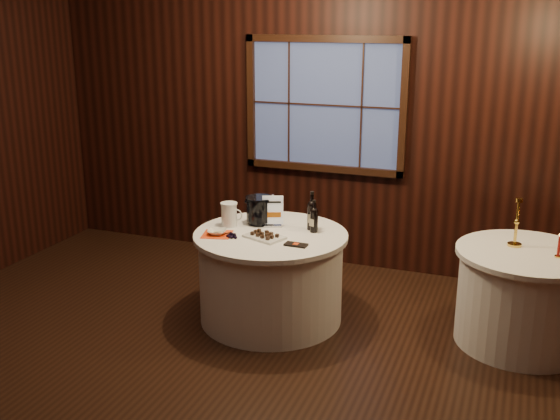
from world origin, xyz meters
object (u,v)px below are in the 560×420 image
at_px(side_table, 523,297).
at_px(ice_bucket, 259,210).
at_px(port_bottle_left, 312,213).
at_px(chocolate_box, 296,245).
at_px(main_table, 271,276).
at_px(brass_candlestick, 516,229).
at_px(sign_stand, 273,216).
at_px(cracker_bowl, 217,232).
at_px(red_candle, 559,248).
at_px(port_bottle_right, 314,218).
at_px(glass_pitcher, 229,214).
at_px(chocolate_plate, 264,236).
at_px(grape_bunch, 233,235).

height_order(side_table, ice_bucket, ice_bucket).
distance_m(port_bottle_left, chocolate_box, 0.45).
relative_size(main_table, brass_candlestick, 3.31).
xyz_separation_m(side_table, port_bottle_left, (-1.72, -0.08, 0.52)).
xyz_separation_m(sign_stand, cracker_bowl, (-0.35, -0.36, -0.07)).
bearing_deg(red_candle, ice_bucket, -179.02).
height_order(main_table, port_bottle_left, port_bottle_left).
bearing_deg(red_candle, port_bottle_right, -177.45).
xyz_separation_m(main_table, glass_pitcher, (-0.40, 0.05, 0.49)).
xyz_separation_m(main_table, brass_candlestick, (1.90, 0.39, 0.52)).
xyz_separation_m(port_bottle_right, chocolate_plate, (-0.33, -0.29, -0.10)).
xyz_separation_m(port_bottle_left, chocolate_box, (0.01, -0.43, -0.14)).
xyz_separation_m(side_table, sign_stand, (-2.05, -0.13, 0.48)).
xyz_separation_m(port_bottle_right, glass_pitcher, (-0.72, -0.11, -0.01)).
bearing_deg(ice_bucket, red_candle, 0.98).
bearing_deg(port_bottle_left, side_table, -8.43).
distance_m(main_table, glass_pitcher, 0.63).
height_order(ice_bucket, grape_bunch, ice_bucket).
relative_size(main_table, port_bottle_right, 4.64).
height_order(port_bottle_right, chocolate_plate, port_bottle_right).
relative_size(port_bottle_right, ice_bucket, 1.14).
relative_size(port_bottle_right, red_candle, 1.46).
relative_size(grape_bunch, brass_candlestick, 0.44).
xyz_separation_m(side_table, ice_bucket, (-2.18, -0.10, 0.51)).
bearing_deg(cracker_bowl, grape_bunch, -4.97).
relative_size(port_bottle_right, glass_pitcher, 1.33).
relative_size(ice_bucket, brass_candlestick, 0.62).
height_order(ice_bucket, brass_candlestick, brass_candlestick).
bearing_deg(brass_candlestick, ice_bucket, -174.73).
distance_m(port_bottle_left, port_bottle_right, 0.08).
bearing_deg(port_bottle_right, side_table, 24.78).
height_order(ice_bucket, chocolate_box, ice_bucket).
distance_m(port_bottle_left, ice_bucket, 0.47).
distance_m(sign_stand, grape_bunch, 0.43).
xyz_separation_m(chocolate_plate, brass_candlestick, (1.90, 0.52, 0.12)).
height_order(grape_bunch, cracker_bowl, cracker_bowl).
xyz_separation_m(port_bottle_right, grape_bunch, (-0.57, -0.36, -0.10)).
distance_m(port_bottle_right, red_candle, 1.89).
relative_size(sign_stand, cracker_bowl, 1.83).
xyz_separation_m(main_table, red_candle, (2.21, 0.24, 0.46)).
xyz_separation_m(chocolate_plate, glass_pitcher, (-0.40, 0.18, 0.09)).
xyz_separation_m(main_table, port_bottle_right, (0.32, 0.16, 0.50)).
height_order(side_table, brass_candlestick, brass_candlestick).
bearing_deg(port_bottle_right, glass_pitcher, -151.53).
distance_m(glass_pitcher, cracker_bowl, 0.25).
bearing_deg(cracker_bowl, chocolate_plate, 8.42).
bearing_deg(grape_bunch, chocolate_plate, 16.37).
bearing_deg(cracker_bowl, chocolate_box, -1.77).
height_order(main_table, glass_pitcher, glass_pitcher).
bearing_deg(port_bottle_right, ice_bucket, -164.85).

